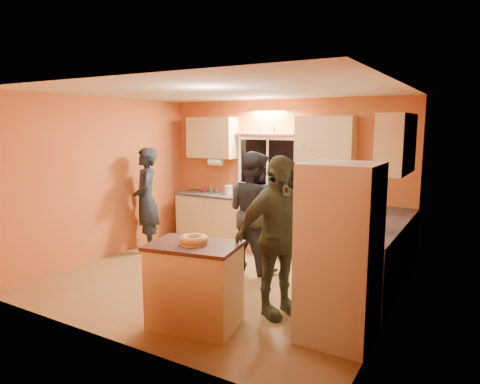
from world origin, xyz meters
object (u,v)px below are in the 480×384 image
Objects in this scene: person_right at (277,236)px; island at (195,285)px; person_left at (146,200)px; person_center at (253,211)px; refrigerator at (339,253)px.

island is at bearing 167.35° from person_right.
person_left reaches higher than person_center.
refrigerator is 0.98× the size of person_right.
person_right is (3.01, -1.16, 0.03)m from person_left.
person_left is (-3.79, 1.36, -0.01)m from refrigerator.
person_center is at bearing 67.20° from person_right.
person_right is at bearing 165.61° from refrigerator.
person_center is 1.57m from person_right.
person_right is at bearing 38.18° from island.
island is 3.05m from person_left.
person_center is (2.04, 0.07, -0.00)m from person_left.
person_center is at bearing 89.64° from island.
person_right is (-0.78, 0.20, 0.02)m from refrigerator.
person_center is at bearing 140.75° from refrigerator.
refrigerator reaches higher than person_center.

